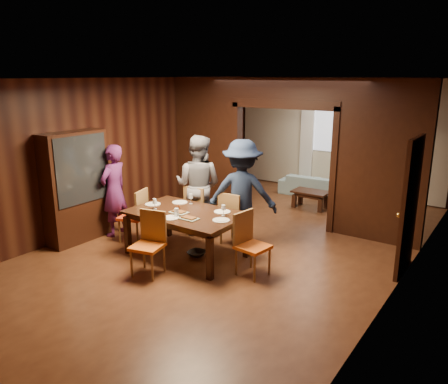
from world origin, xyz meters
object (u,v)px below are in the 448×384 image
Objects in this scene: person_purple at (114,191)px; chair_far_r at (235,218)px; dining_table at (186,234)px; chair_far_l at (200,210)px; chair_left at (133,215)px; chair_right at (253,245)px; person_navy at (242,193)px; coffee_table at (310,199)px; sofa at (315,185)px; person_grey at (198,185)px; hutch at (76,187)px; chair_near at (147,244)px.

person_purple reaches higher than chair_far_r.
chair_far_l is (-0.42, 0.92, 0.10)m from dining_table.
person_purple is 1.78× the size of chair_far_l.
chair_left is 1.00× the size of chair_right.
person_navy is at bearing -179.61° from chair_far_l.
person_purple is 2.16× the size of coffee_table.
coffee_table is at bearing 80.89° from dining_table.
chair_right is (0.71, -3.71, 0.28)m from coffee_table.
person_purple is 0.98× the size of sofa.
coffee_table is 3.79m from chair_right.
chair_left is (-1.83, -3.74, 0.28)m from coffee_table.
coffee_table is 0.82× the size of chair_far_l.
dining_table is 1.96× the size of chair_far_l.
person_grey reaches higher than coffee_table.
chair_far_r is (-0.12, -0.05, -0.46)m from person_navy.
person_purple is 0.91× the size of person_navy.
chair_far_r is at bearing -0.74° from person_navy.
hutch is (-2.32, -5.35, 0.74)m from sofa.
chair_near is (-0.38, -1.82, 0.00)m from chair_far_r.
chair_near is at bearing -9.20° from hutch.
chair_far_r is (0.79, -0.00, 0.00)m from chair_far_l.
chair_right is at bearing -79.10° from coffee_table.
chair_far_r reaches higher than sofa.
chair_near reaches higher than coffee_table.
hutch is at bearing -74.63° from chair_left.
dining_table is (1.73, 0.01, -0.48)m from person_purple.
chair_left is at bearing 6.16° from person_navy.
chair_right is at bearing 73.38° from chair_left.
chair_near is at bearing 83.33° from sofa.
person_purple reaches higher than chair_far_l.
sofa is at bearing 66.58° from hutch.
chair_far_r is (0.86, -0.04, -0.46)m from person_grey.
person_grey reaches higher than chair_far_r.
chair_left is (-0.75, -0.99, -0.46)m from person_grey.
person_navy is at bearing 105.47° from person_purple.
chair_left is 0.48× the size of hutch.
person_grey is 1.95× the size of chair_far_r.
chair_right is at bearing 106.19° from person_navy.
chair_right is 0.48× the size of hutch.
coffee_table is at bearing -95.22° from chair_far_r.
chair_right reaches higher than dining_table.
dining_table is at bearing 82.08° from person_purple.
person_grey is 1.95× the size of chair_right.
chair_far_l is at bearing 122.21° from chair_left.
person_grey is 3.96m from sofa.
hutch reaches higher than person_navy.
chair_far_l is at bearing 89.11° from chair_near.
chair_left reaches higher than coffee_table.
sofa is at bearing 87.04° from dining_table.
chair_right is (1.79, -0.96, -0.46)m from person_grey.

